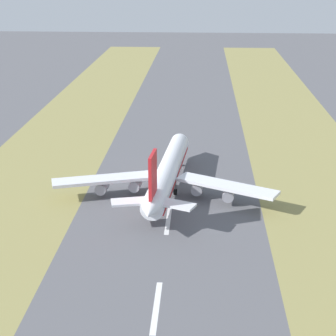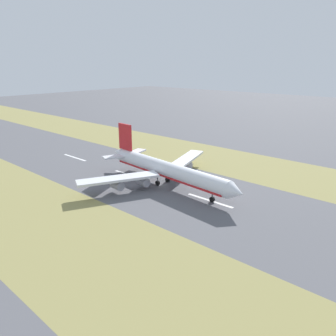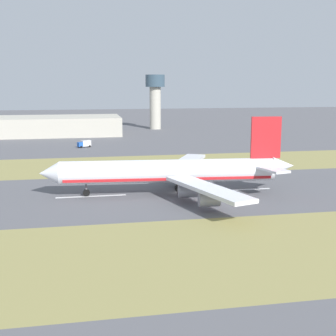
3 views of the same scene
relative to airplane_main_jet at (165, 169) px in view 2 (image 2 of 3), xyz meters
name	(u,v)px [view 2 (image 2 of 3)]	position (x,y,z in m)	size (l,w,h in m)	color
ground_plane	(162,185)	(1.45, -0.22, -6.02)	(800.00, 800.00, 0.00)	#56565B
grass_median_west	(225,160)	(-43.55, -0.22, -6.02)	(40.00, 600.00, 0.01)	olive
grass_median_east	(54,228)	(46.45, -0.22, -6.02)	(40.00, 600.00, 0.01)	olive
centreline_dash_near	(75,158)	(1.45, -58.10, -6.01)	(1.20, 18.00, 0.01)	silver
centreline_dash_mid	(130,175)	(1.45, -18.10, -6.01)	(1.20, 18.00, 0.01)	silver
centreline_dash_far	(210,200)	(1.45, 21.90, -6.01)	(1.20, 18.00, 0.01)	silver
airplane_main_jet	(165,169)	(0.00, 0.00, 0.00)	(63.91, 67.22, 20.20)	silver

